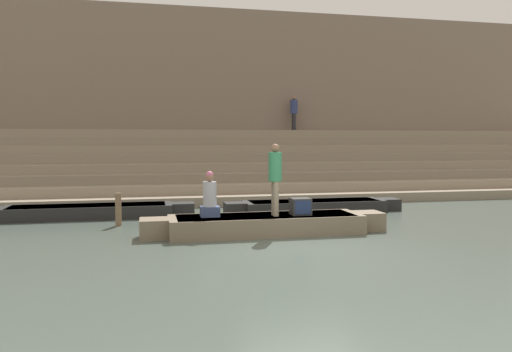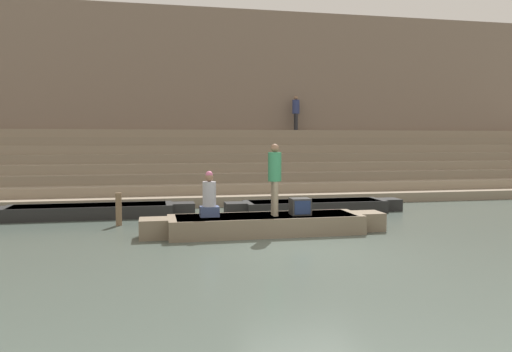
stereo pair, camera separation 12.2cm
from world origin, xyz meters
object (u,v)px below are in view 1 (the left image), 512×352
(rowboat_main, at_px, (266,224))
(person_rowing, at_px, (210,198))
(moored_boat_distant, at_px, (314,206))
(person_standing, at_px, (275,174))
(tv_set, at_px, (300,206))
(moored_boat_shore, at_px, (89,211))
(mooring_post, at_px, (118,209))
(person_on_steps, at_px, (294,111))

(rowboat_main, height_order, person_rowing, person_rowing)
(rowboat_main, bearing_deg, moored_boat_distant, 56.06)
(person_standing, xyz_separation_m, tv_set, (0.66, 0.01, -0.83))
(rowboat_main, xyz_separation_m, person_standing, (0.20, -0.12, 1.26))
(person_rowing, bearing_deg, moored_boat_distant, 49.85)
(rowboat_main, height_order, moored_boat_shore, rowboat_main)
(tv_set, bearing_deg, mooring_post, 153.91)
(rowboat_main, bearing_deg, person_standing, -27.84)
(rowboat_main, bearing_deg, tv_set, -5.09)
(person_rowing, xyz_separation_m, mooring_post, (-2.29, 1.92, -0.47))
(rowboat_main, height_order, moored_boat_distant, rowboat_main)
(person_standing, distance_m, person_rowing, 1.72)
(person_on_steps, bearing_deg, rowboat_main, -111.58)
(moored_boat_distant, relative_size, person_on_steps, 3.59)
(person_rowing, relative_size, mooring_post, 1.24)
(person_standing, xyz_separation_m, moored_boat_distant, (2.18, 3.41, -1.30))
(person_rowing, distance_m, moored_boat_distant, 5.03)
(person_rowing, bearing_deg, tv_set, 5.02)
(person_rowing, relative_size, moored_boat_distant, 0.19)
(person_standing, distance_m, person_on_steps, 12.07)
(rowboat_main, height_order, tv_set, tv_set)
(person_standing, relative_size, moored_boat_shore, 0.28)
(tv_set, bearing_deg, person_rowing, 174.19)
(person_on_steps, bearing_deg, moored_boat_distant, -103.45)
(moored_boat_distant, relative_size, mooring_post, 6.49)
(person_standing, height_order, person_on_steps, person_on_steps)
(rowboat_main, xyz_separation_m, tv_set, (0.87, -0.11, 0.43))
(rowboat_main, distance_m, person_standing, 1.28)
(rowboat_main, distance_m, moored_boat_distant, 4.06)
(mooring_post, bearing_deg, person_rowing, -40.05)
(person_rowing, xyz_separation_m, person_on_steps, (5.41, 11.04, 2.83))
(person_standing, distance_m, mooring_post, 4.55)
(person_standing, xyz_separation_m, person_rowing, (-1.61, 0.19, -0.58))
(person_rowing, bearing_deg, moored_boat_shore, 142.02)
(moored_boat_shore, xyz_separation_m, person_on_steps, (8.65, 7.51, 3.55))
(moored_boat_shore, height_order, person_on_steps, person_on_steps)
(rowboat_main, xyz_separation_m, person_rowing, (-1.40, 0.07, 0.68))
(moored_boat_shore, bearing_deg, mooring_post, -58.79)
(rowboat_main, height_order, person_standing, person_standing)
(person_rowing, xyz_separation_m, tv_set, (2.27, -0.18, -0.25))
(mooring_post, bearing_deg, tv_set, -24.74)
(person_standing, relative_size, person_on_steps, 1.09)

